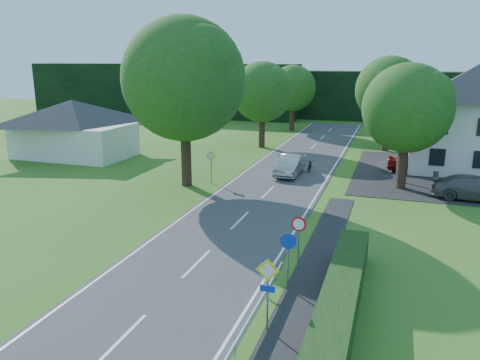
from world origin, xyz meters
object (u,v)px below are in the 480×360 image
(motorcycle, at_px, (310,165))
(moving_car, at_px, (290,165))
(parasol, at_px, (408,162))
(parked_car_red, at_px, (418,163))
(streetlight, at_px, (399,121))
(parked_car_grey, at_px, (476,188))

(motorcycle, bearing_deg, moving_car, -132.07)
(parasol, bearing_deg, parked_car_red, 55.60)
(motorcycle, distance_m, parked_car_red, 8.41)
(motorcycle, xyz_separation_m, parasol, (7.34, 0.78, 0.58))
(streetlight, distance_m, motorcycle, 7.64)
(moving_car, distance_m, parked_car_grey, 13.01)
(streetlight, distance_m, parked_car_red, 5.01)
(moving_car, bearing_deg, parasol, 15.75)
(parked_car_red, distance_m, parasol, 1.49)
(streetlight, xyz_separation_m, motorcycle, (-6.48, 1.01, -3.92))
(moving_car, height_order, parked_car_red, parked_car_red)
(parasol, bearing_deg, streetlight, -115.82)
(streetlight, distance_m, parasol, 3.89)
(streetlight, bearing_deg, parked_car_grey, -35.32)
(motorcycle, xyz_separation_m, parked_car_red, (8.17, 1.99, 0.29))
(motorcycle, height_order, parked_car_red, parked_car_red)
(streetlight, bearing_deg, parked_car_red, 60.56)
(moving_car, xyz_separation_m, parked_car_grey, (12.70, -2.83, -0.02))
(streetlight, relative_size, parked_car_grey, 1.54)
(parked_car_grey, relative_size, parasol, 2.16)
(moving_car, bearing_deg, parked_car_grey, -12.76)
(moving_car, bearing_deg, motorcycle, 52.44)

